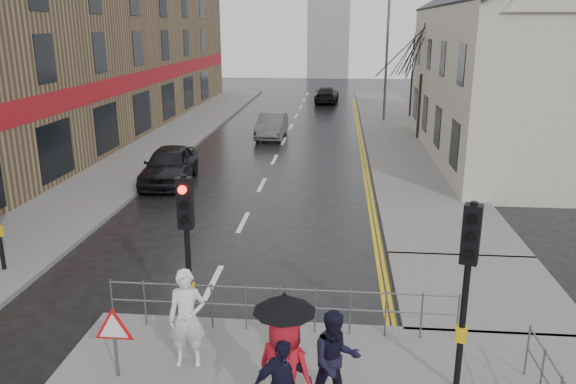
% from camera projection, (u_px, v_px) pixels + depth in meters
% --- Properties ---
extents(ground, '(120.00, 120.00, 0.00)m').
position_uv_depth(ground, '(180.00, 348.00, 11.23)').
color(ground, black).
rests_on(ground, ground).
extents(left_pavement, '(4.00, 44.00, 0.14)m').
position_uv_depth(left_pavement, '(180.00, 131.00, 33.73)').
color(left_pavement, '#605E5B').
rests_on(left_pavement, ground).
extents(right_pavement, '(4.00, 40.00, 0.14)m').
position_uv_depth(right_pavement, '(395.00, 129.00, 34.50)').
color(right_pavement, '#605E5B').
rests_on(right_pavement, ground).
extents(pavement_bridge_right, '(4.00, 4.20, 0.14)m').
position_uv_depth(pavement_bridge_right, '(478.00, 290.00, 13.50)').
color(pavement_bridge_right, '#605E5B').
rests_on(pavement_bridge_right, ground).
extents(building_left_terrace, '(8.00, 42.00, 10.00)m').
position_uv_depth(building_left_terrace, '(75.00, 47.00, 31.85)').
color(building_left_terrace, olive).
rests_on(building_left_terrace, ground).
extents(building_right_cream, '(9.00, 16.40, 10.10)m').
position_uv_depth(building_right_cream, '(534.00, 57.00, 25.99)').
color(building_right_cream, '#BCB5A4').
rests_on(building_right_cream, ground).
extents(church_tower, '(5.00, 5.00, 18.00)m').
position_uv_depth(church_tower, '(329.00, 1.00, 67.70)').
color(church_tower, '#93969B').
rests_on(church_tower, ground).
extents(traffic_signal_near_left, '(0.28, 0.27, 3.40)m').
position_uv_depth(traffic_signal_near_left, '(186.00, 230.00, 10.69)').
color(traffic_signal_near_left, black).
rests_on(traffic_signal_near_left, near_pavement).
extents(traffic_signal_near_right, '(0.34, 0.33, 3.40)m').
position_uv_depth(traffic_signal_near_right, '(468.00, 265.00, 9.11)').
color(traffic_signal_near_right, black).
rests_on(traffic_signal_near_right, near_pavement).
extents(guard_railing_front, '(7.14, 0.04, 1.00)m').
position_uv_depth(guard_railing_front, '(280.00, 299.00, 11.38)').
color(guard_railing_front, '#595B5E').
rests_on(guard_railing_front, near_pavement).
extents(warning_sign, '(0.80, 0.07, 1.35)m').
position_uv_depth(warning_sign, '(114.00, 331.00, 9.85)').
color(warning_sign, '#595B5E').
rests_on(warning_sign, near_pavement).
extents(street_lamp, '(1.83, 0.25, 8.00)m').
position_uv_depth(street_lamp, '(384.00, 49.00, 36.10)').
color(street_lamp, '#595B5E').
rests_on(street_lamp, right_pavement).
extents(tree_near, '(2.40, 2.40, 6.58)m').
position_uv_depth(tree_near, '(424.00, 46.00, 30.10)').
color(tree_near, '#31221B').
rests_on(tree_near, right_pavement).
extents(tree_far, '(2.40, 2.40, 5.64)m').
position_uv_depth(tree_far, '(414.00, 53.00, 37.90)').
color(tree_far, '#31221B').
rests_on(tree_far, right_pavement).
extents(pedestrian_a, '(0.73, 0.53, 1.88)m').
position_uv_depth(pedestrian_a, '(187.00, 318.00, 10.21)').
color(pedestrian_a, silver).
rests_on(pedestrian_a, near_pavement).
extents(pedestrian_b, '(0.98, 0.86, 1.72)m').
position_uv_depth(pedestrian_b, '(335.00, 360.00, 9.06)').
color(pedestrian_b, black).
rests_on(pedestrian_b, near_pavement).
extents(pedestrian_with_umbrella, '(1.11, 0.96, 2.27)m').
position_uv_depth(pedestrian_with_umbrella, '(284.00, 359.00, 8.54)').
color(pedestrian_with_umbrella, '#A81320').
rests_on(pedestrian_with_umbrella, near_pavement).
extents(car_parked, '(1.96, 4.46, 1.49)m').
position_uv_depth(car_parked, '(169.00, 165.00, 22.80)').
color(car_parked, black).
rests_on(car_parked, ground).
extents(car_mid, '(1.53, 4.19, 1.37)m').
position_uv_depth(car_mid, '(272.00, 126.00, 32.08)').
color(car_mid, '#484B4D').
rests_on(car_mid, ground).
extents(car_far, '(2.07, 4.56, 1.30)m').
position_uv_depth(car_far, '(327.00, 95.00, 46.61)').
color(car_far, black).
rests_on(car_far, ground).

